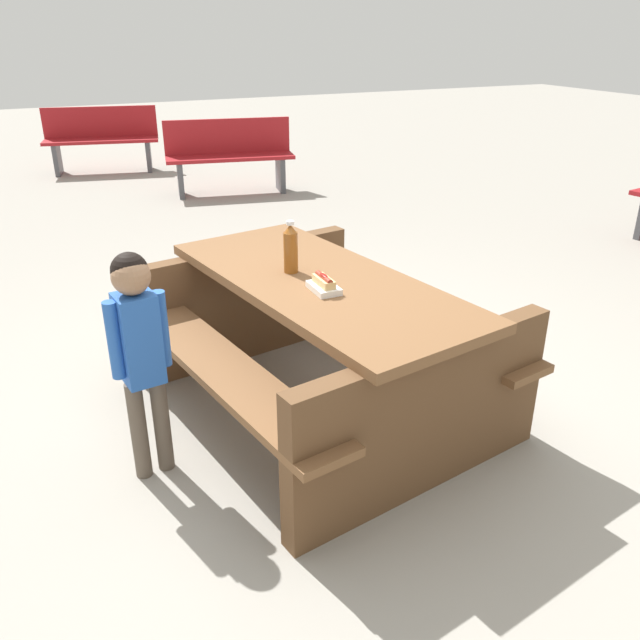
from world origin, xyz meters
TOP-DOWN VIEW (x-y plane):
  - ground_plane at (0.00, 0.00)m, footprint 30.00×30.00m
  - picnic_table at (0.00, 0.00)m, footprint 2.02×1.70m
  - soda_bottle at (-0.14, -0.09)m, footprint 0.07×0.07m
  - hotdog_tray at (0.16, -0.05)m, footprint 0.18×0.11m
  - child_in_coat at (0.16, -0.92)m, footprint 0.17×0.26m
  - park_bench_mid at (-4.89, 1.06)m, footprint 0.68×1.55m
  - park_bench_far at (-6.78, -0.16)m, footprint 0.71×1.55m

SIDE VIEW (x-z plane):
  - ground_plane at x=0.00m, z-range 0.00..0.00m
  - picnic_table at x=0.00m, z-range 0.07..0.82m
  - park_bench_mid at x=-4.89m, z-range 0.02..0.87m
  - park_bench_far at x=-6.78m, z-range 0.02..0.87m
  - child_in_coat at x=0.16m, z-range 0.15..1.21m
  - hotdog_tray at x=0.16m, z-range 0.74..0.82m
  - soda_bottle at x=-0.14m, z-range 0.74..1.00m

